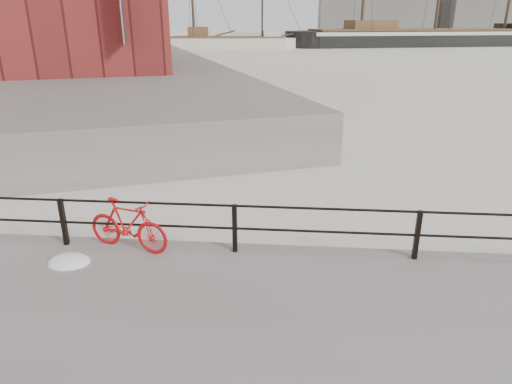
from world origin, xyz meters
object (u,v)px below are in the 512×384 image
(schooner_mid, at_px, (228,48))
(schooner_left, at_px, (160,48))
(bicycle, at_px, (128,225))
(workboat_near, at_px, (63,78))
(workboat_far, at_px, (84,62))
(barque_black, at_px, (433,46))

(schooner_mid, height_order, schooner_left, schooner_left)
(bicycle, xyz_separation_m, schooner_mid, (-8.49, 73.06, -0.89))
(schooner_mid, bearing_deg, workboat_near, -107.37)
(bicycle, relative_size, workboat_far, 0.15)
(schooner_mid, relative_size, workboat_far, 2.14)
(barque_black, relative_size, workboat_near, 5.55)
(bicycle, height_order, schooner_mid, schooner_mid)
(workboat_near, bearing_deg, schooner_left, 72.64)
(barque_black, xyz_separation_m, workboat_far, (-50.16, -38.29, 0.00))
(barque_black, bearing_deg, schooner_mid, -178.91)
(workboat_far, bearing_deg, bicycle, -108.48)
(bicycle, bearing_deg, barque_black, 87.19)
(workboat_near, bearing_deg, workboat_far, 85.88)
(barque_black, xyz_separation_m, schooner_left, (-48.83, -11.38, 0.00))
(schooner_mid, distance_m, schooner_left, 11.86)
(barque_black, xyz_separation_m, workboat_near, (-45.08, -53.64, 0.00))
(bicycle, bearing_deg, schooner_left, 121.61)
(bicycle, distance_m, schooner_mid, 73.56)
(bicycle, relative_size, barque_black, 0.03)
(schooner_mid, bearing_deg, workboat_far, -122.33)
(schooner_mid, bearing_deg, barque_black, 9.73)
(workboat_far, bearing_deg, workboat_near, -115.58)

